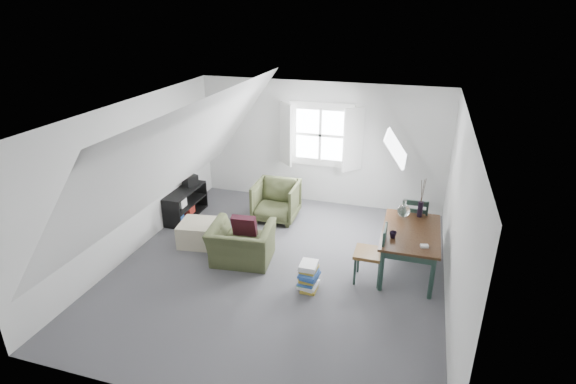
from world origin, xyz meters
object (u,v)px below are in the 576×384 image
(armchair_near, at_px, (242,261))
(media_shelf, at_px, (185,205))
(dining_chair_far, at_px, (414,221))
(armchair_far, at_px, (276,218))
(dining_table, at_px, (411,236))
(dining_chair_near, at_px, (372,253))
(magazine_stack, at_px, (309,277))
(ottoman, at_px, (198,233))

(armchair_near, relative_size, media_shelf, 0.88)
(dining_chair_far, bearing_deg, armchair_far, -12.51)
(dining_table, height_order, dining_chair_near, dining_chair_near)
(armchair_far, distance_m, dining_table, 2.86)
(dining_table, bearing_deg, armchair_near, -168.23)
(armchair_near, height_order, media_shelf, media_shelf)
(dining_chair_far, relative_size, magazine_stack, 2.23)
(armchair_far, relative_size, dining_chair_near, 0.89)
(ottoman, bearing_deg, armchair_far, 52.87)
(dining_chair_near, distance_m, magazine_stack, 1.00)
(armchair_near, xyz_separation_m, media_shelf, (-1.67, 1.18, 0.26))
(ottoman, relative_size, magazine_stack, 1.42)
(dining_chair_far, bearing_deg, dining_table, 83.51)
(armchair_near, xyz_separation_m, dining_table, (2.58, 0.48, 0.61))
(media_shelf, distance_m, magazine_stack, 3.32)
(media_shelf, relative_size, magazine_stack, 2.61)
(armchair_far, relative_size, dining_table, 0.58)
(dining_chair_far, relative_size, media_shelf, 0.85)
(dining_table, xyz_separation_m, magazine_stack, (-1.35, -0.92, -0.40))
(dining_chair_far, bearing_deg, media_shelf, -2.99)
(dining_table, distance_m, magazine_stack, 1.68)
(armchair_far, relative_size, dining_chair_far, 0.87)
(dining_chair_near, height_order, magazine_stack, dining_chair_near)
(armchair_near, height_order, ottoman, ottoman)
(ottoman, bearing_deg, media_shelf, 130.59)
(ottoman, relative_size, dining_chair_near, 0.65)
(ottoman, relative_size, dining_chair_far, 0.63)
(armchair_near, bearing_deg, dining_table, -175.83)
(dining_chair_near, relative_size, media_shelf, 0.84)
(dining_table, relative_size, dining_chair_far, 1.49)
(armchair_near, distance_m, ottoman, 1.02)
(dining_table, height_order, dining_chair_far, dining_chair_far)
(armchair_near, xyz_separation_m, dining_chair_near, (2.06, 0.05, 0.48))
(magazine_stack, bearing_deg, ottoman, 160.56)
(armchair_near, xyz_separation_m, ottoman, (-0.95, 0.33, 0.20))
(armchair_near, xyz_separation_m, dining_chair_far, (2.61, 1.27, 0.49))
(ottoman, height_order, magazine_stack, magazine_stack)
(armchair_near, bearing_deg, media_shelf, -41.53)
(armchair_near, relative_size, magazine_stack, 2.31)
(ottoman, xyz_separation_m, magazine_stack, (2.17, -0.77, 0.01))
(dining_table, bearing_deg, dining_chair_near, -139.43)
(armchair_near, height_order, dining_chair_far, dining_chair_far)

